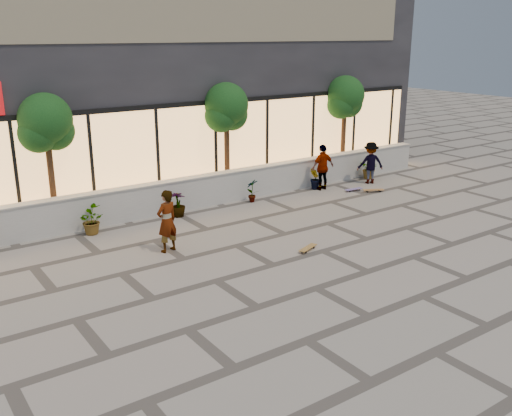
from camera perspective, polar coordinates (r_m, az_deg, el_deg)
ground at (r=13.02m, az=6.05°, el=-7.98°), size 80.00×80.00×0.00m
planter_wall at (r=18.34m, az=-8.33°, el=1.20°), size 22.00×0.42×1.04m
retail_building at (r=22.73m, az=-15.22°, el=13.40°), size 24.00×9.17×8.50m
shrub_c at (r=16.84m, az=-16.27°, el=-1.20°), size 0.68×0.77×0.81m
shrub_d at (r=17.86m, az=-7.79°, el=0.39°), size 0.64×0.64×0.81m
shrub_e at (r=19.24m, az=-0.38°, el=1.77°), size 0.46×0.35×0.81m
shrub_f at (r=20.90m, az=5.95°, el=2.93°), size 0.55×0.57×0.81m
shrub_g at (r=22.79m, az=11.31°, el=3.88°), size 0.77×0.84×0.81m
tree_midwest at (r=17.26m, az=-20.26°, el=7.70°), size 1.60×1.50×3.92m
tree_mideast at (r=19.65m, az=-2.99°, el=9.76°), size 1.60×1.50×3.92m
tree_east at (r=23.02m, az=8.89°, el=10.67°), size 1.60×1.50×3.92m
skater_center at (r=14.93m, az=-8.90°, el=-1.31°), size 0.69×0.53×1.67m
skater_right_near at (r=20.83m, az=6.69°, el=4.07°), size 0.98×0.41×1.67m
skater_right_far at (r=22.03m, az=11.38°, el=4.45°), size 1.17×0.96×1.58m
skateboard_center at (r=15.12m, az=5.21°, el=-3.99°), size 0.72×0.42×0.09m
skateboard_right_near at (r=20.97m, az=11.67°, el=1.78°), size 0.76×0.53×0.09m
skateboard_right_far at (r=20.96m, az=9.74°, el=1.87°), size 0.72×0.25×0.09m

